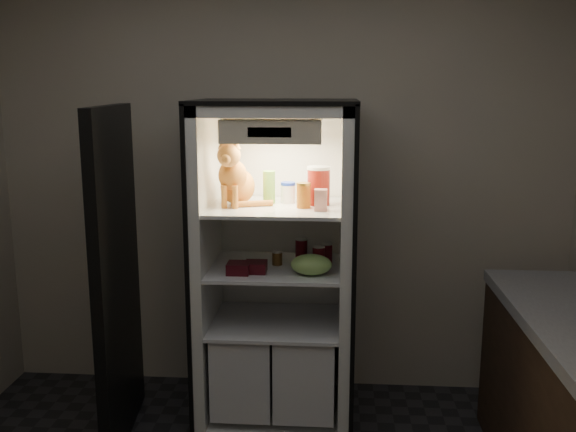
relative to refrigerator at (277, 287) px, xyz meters
name	(u,v)px	position (x,y,z in m)	size (l,w,h in m)	color
room_shell	(239,182)	(0.00, -1.38, 0.83)	(3.60, 3.60, 3.60)	white
refrigerator	(277,287)	(0.00, 0.00, 0.00)	(0.90, 0.72, 1.88)	white
fridge_door	(117,280)	(-0.84, -0.31, 0.12)	(0.16, 0.87, 1.85)	black
tabby_cat	(235,179)	(-0.23, -0.05, 0.64)	(0.32, 0.38, 0.39)	orange
parmesan_shaker	(269,187)	(-0.04, 0.01, 0.59)	(0.07, 0.07, 0.19)	#268E30
mayo_tub	(288,192)	(0.06, 0.04, 0.56)	(0.09, 0.09, 0.12)	white
salsa_jar	(304,195)	(0.16, -0.11, 0.57)	(0.08, 0.08, 0.14)	maroon
pepper_jar	(319,186)	(0.24, -0.01, 0.61)	(0.13, 0.13, 0.22)	maroon
cream_carton	(321,200)	(0.26, -0.19, 0.56)	(0.07, 0.07, 0.12)	silver
soda_can_a	(301,250)	(0.14, 0.06, 0.21)	(0.07, 0.07, 0.13)	black
soda_can_b	(326,255)	(0.29, -0.03, 0.21)	(0.07, 0.07, 0.13)	black
soda_can_c	(319,258)	(0.25, -0.11, 0.21)	(0.07, 0.07, 0.13)	black
condiment_jar	(277,258)	(0.01, -0.04, 0.19)	(0.06, 0.06, 0.08)	brown
grape_bag	(311,265)	(0.21, -0.22, 0.20)	(0.23, 0.16, 0.11)	#7BB253
berry_box_left	(238,268)	(-0.19, -0.22, 0.18)	(0.12, 0.12, 0.06)	#4A0C12
berry_box_right	(256,267)	(-0.10, -0.19, 0.18)	(0.12, 0.12, 0.06)	#4A0C12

